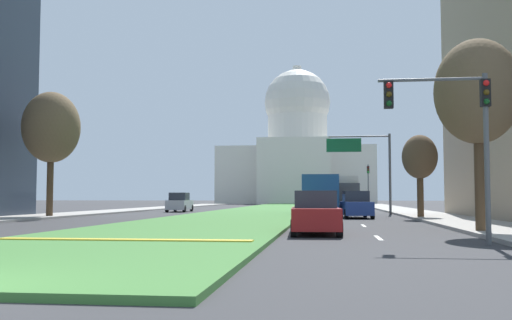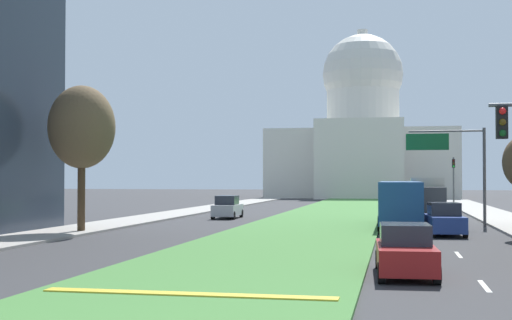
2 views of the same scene
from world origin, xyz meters
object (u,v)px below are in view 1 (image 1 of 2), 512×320
(street_tree_right_mid, at_px, (420,158))
(sedan_midblock, at_px, (356,205))
(box_truck_delivery, at_px, (345,194))
(capitol_building, at_px, (297,156))
(street_tree_right_near, at_px, (477,92))
(sedan_distant, at_px, (180,203))
(street_tree_left_mid, at_px, (51,128))
(traffic_light_far_right, at_px, (368,181))
(sedan_lead_stopped, at_px, (315,214))
(traffic_light_near_right, at_px, (457,120))
(overhead_guide_sign, at_px, (366,157))
(city_bus, at_px, (321,192))

(street_tree_right_mid, bearing_deg, sedan_midblock, 163.67)
(box_truck_delivery, bearing_deg, capitol_building, 96.48)
(street_tree_right_near, xyz_separation_m, sedan_distant, (-19.61, 29.99, -4.67))
(street_tree_left_mid, xyz_separation_m, sedan_distant, (4.78, 16.15, -5.25))
(traffic_light_far_right, distance_m, sedan_lead_stopped, 47.50)
(traffic_light_far_right, distance_m, street_tree_left_mid, 40.29)
(traffic_light_far_right, distance_m, street_tree_right_mid, 31.35)
(capitol_building, relative_size, traffic_light_far_right, 5.83)
(traffic_light_near_right, xyz_separation_m, overhead_guide_sign, (-0.81, 29.38, 0.83))
(capitol_building, bearing_deg, box_truck_delivery, -83.52)
(overhead_guide_sign, xyz_separation_m, street_tree_right_mid, (2.81, -8.99, -0.70))
(street_tree_right_near, distance_m, sedan_midblock, 17.52)
(overhead_guide_sign, distance_m, street_tree_right_mid, 9.45)
(city_bus, bearing_deg, overhead_guide_sign, 37.80)
(sedan_midblock, bearing_deg, sedan_lead_stopped, -97.92)
(street_tree_right_mid, relative_size, sedan_distant, 1.28)
(traffic_light_far_right, xyz_separation_m, street_tree_left_mid, (-23.34, -32.72, 2.77))
(sedan_distant, bearing_deg, street_tree_left_mid, -106.47)
(city_bus, bearing_deg, sedan_midblock, -64.72)
(sedan_distant, bearing_deg, city_bus, -32.75)
(traffic_light_near_right, bearing_deg, overhead_guide_sign, 91.58)
(capitol_building, distance_m, sedan_lead_stopped, 96.57)
(overhead_guide_sign, relative_size, city_bus, 0.59)
(sedan_midblock, xyz_separation_m, city_bus, (-2.36, 5.01, 0.93))
(traffic_light_far_right, xyz_separation_m, sedan_distant, (-18.56, -16.57, -2.48))
(street_tree_right_near, bearing_deg, city_bus, 106.40)
(overhead_guide_sign, bearing_deg, sedan_distant, 161.18)
(street_tree_right_near, bearing_deg, sedan_midblock, 103.50)
(traffic_light_far_right, height_order, city_bus, traffic_light_far_right)
(traffic_light_far_right, distance_m, sedan_midblock, 30.37)
(traffic_light_near_right, xyz_separation_m, street_tree_right_mid, (2.00, 20.39, 0.13))
(street_tree_left_mid, xyz_separation_m, street_tree_right_mid, (24.50, 1.40, -2.16))
(street_tree_right_near, distance_m, sedan_lead_stopped, 7.90)
(sedan_midblock, height_order, box_truck_delivery, box_truck_delivery)
(street_tree_right_mid, height_order, sedan_lead_stopped, street_tree_right_mid)
(traffic_light_near_right, bearing_deg, box_truck_delivery, 94.17)
(capitol_building, relative_size, street_tree_right_mid, 5.58)
(traffic_light_far_right, distance_m, city_bus, 25.72)
(box_truck_delivery, bearing_deg, traffic_light_near_right, -85.83)
(capitol_building, xyz_separation_m, street_tree_right_mid, (12.05, -80.17, -5.78))
(box_truck_delivery, xyz_separation_m, city_bus, (-1.96, -7.09, 0.09))
(traffic_light_near_right, relative_size, traffic_light_far_right, 1.00)
(traffic_light_far_right, xyz_separation_m, sedan_midblock, (-2.89, -30.13, -2.47))
(capitol_building, bearing_deg, street_tree_right_near, -82.87)
(traffic_light_far_right, height_order, street_tree_left_mid, street_tree_left_mid)
(street_tree_left_mid, relative_size, city_bus, 0.78)
(sedan_midblock, distance_m, sedan_distant, 20.73)
(capitol_building, bearing_deg, traffic_light_near_right, -84.29)
(street_tree_right_near, relative_size, city_bus, 0.69)
(capitol_building, xyz_separation_m, city_bus, (5.63, -73.98, -7.94))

